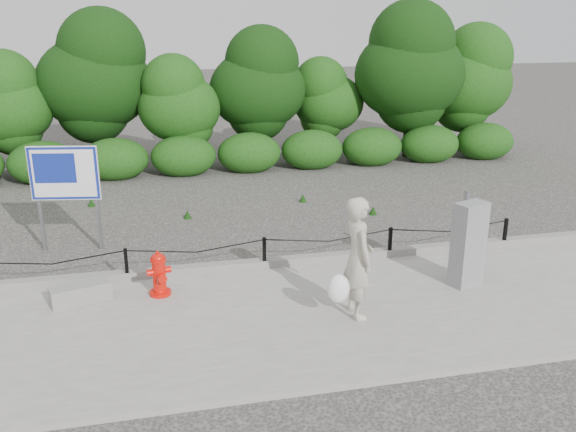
# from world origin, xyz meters

# --- Properties ---
(ground) EXTENTS (90.00, 90.00, 0.00)m
(ground) POSITION_xyz_m (0.00, 0.00, 0.00)
(ground) COLOR #2D2B28
(ground) RESTS_ON ground
(sidewalk) EXTENTS (14.00, 4.00, 0.08)m
(sidewalk) POSITION_xyz_m (0.00, -2.00, 0.04)
(sidewalk) COLOR gray
(sidewalk) RESTS_ON ground
(curb) EXTENTS (14.00, 0.22, 0.14)m
(curb) POSITION_xyz_m (0.00, 0.05, 0.15)
(curb) COLOR slate
(curb) RESTS_ON sidewalk
(chain_barrier) EXTENTS (10.06, 0.06, 0.60)m
(chain_barrier) POSITION_xyz_m (0.00, 0.00, 0.46)
(chain_barrier) COLOR black
(chain_barrier) RESTS_ON sidewalk
(treeline) EXTENTS (20.37, 3.90, 4.97)m
(treeline) POSITION_xyz_m (0.86, 8.94, 2.57)
(treeline) COLOR black
(treeline) RESTS_ON ground
(fire_hydrant) EXTENTS (0.45, 0.46, 0.79)m
(fire_hydrant) POSITION_xyz_m (-1.94, -0.75, 0.45)
(fire_hydrant) COLOR red
(fire_hydrant) RESTS_ON sidewalk
(pedestrian) EXTENTS (0.77, 0.73, 1.94)m
(pedestrian) POSITION_xyz_m (1.05, -2.18, 1.02)
(pedestrian) COLOR #B2AB99
(pedestrian) RESTS_ON sidewalk
(concrete_block) EXTENTS (1.02, 0.60, 0.31)m
(concrete_block) POSITION_xyz_m (-3.23, -0.74, 0.23)
(concrete_block) COLOR gray
(concrete_block) RESTS_ON sidewalk
(utility_cabinet) EXTENTS (0.65, 0.51, 1.66)m
(utility_cabinet) POSITION_xyz_m (3.31, -1.50, 0.83)
(utility_cabinet) COLOR gray
(utility_cabinet) RESTS_ON sidewalk
(advertising_sign) EXTENTS (1.35, 0.32, 2.18)m
(advertising_sign) POSITION_xyz_m (-3.64, 1.95, 1.53)
(advertising_sign) COLOR slate
(advertising_sign) RESTS_ON ground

